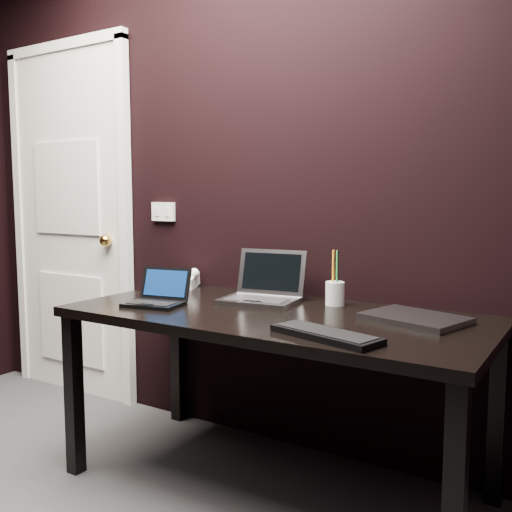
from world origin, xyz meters
The scene contains 11 objects.
wall_back centered at (0.00, 1.80, 1.30)m, with size 4.00×4.00×0.00m, color black.
door centered at (-1.35, 1.78, 1.04)m, with size 0.99×0.10×2.14m.
wall_switch centered at (-0.62, 1.79, 1.12)m, with size 0.15×0.02×0.10m.
desk centered at (0.30, 1.40, 0.66)m, with size 1.70×0.80×0.74m.
netbook centered at (-0.20, 1.26, 0.77)m, with size 0.27×0.25×0.15m.
silver_laptop centered at (0.15, 1.56, 0.78)m, with size 0.36×0.33×0.22m.
ext_keyboard centered at (0.65, 1.13, 0.75)m, with size 0.41×0.23×0.02m.
closed_laptop centered at (0.83, 1.53, 0.75)m, with size 0.41×0.34×0.02m.
desk_phone centered at (-0.42, 1.67, 0.78)m, with size 0.24×0.23×0.11m.
mobile_phone centered at (-0.41, 1.51, 0.78)m, with size 0.06×0.05×0.10m.
pen_cup centered at (0.45, 1.66, 0.80)m, with size 0.09×0.09×0.24m.
Camera 1 is at (1.43, -0.56, 1.21)m, focal length 40.00 mm.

